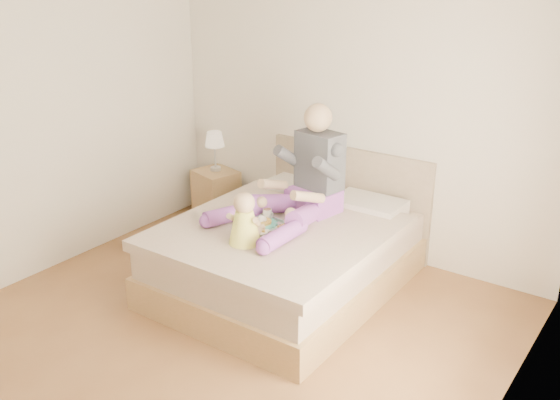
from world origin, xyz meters
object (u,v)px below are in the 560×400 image
Objects in this scene: bed at (291,251)px; tray at (269,225)px; baby at (245,222)px; nightstand at (216,194)px; adult at (302,183)px.

tray is at bearing -99.21° from bed.
tray is 0.35m from baby.
nightstand is 2.10m from baby.
baby is at bearing -79.06° from tray.
bed is 0.60m from adult.
nightstand is 1.87m from tray.
adult reaches higher than bed.
nightstand is at bearing 168.05° from adult.
tray is at bearing -87.12° from adult.
baby is at bearing -27.95° from nightstand.
bed is at bearing 90.84° from tray.
tray is (1.49, -1.06, 0.37)m from nightstand.
baby is (0.00, -0.32, 0.14)m from tray.
baby is at bearing -93.76° from bed.
tray reaches higher than nightstand.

